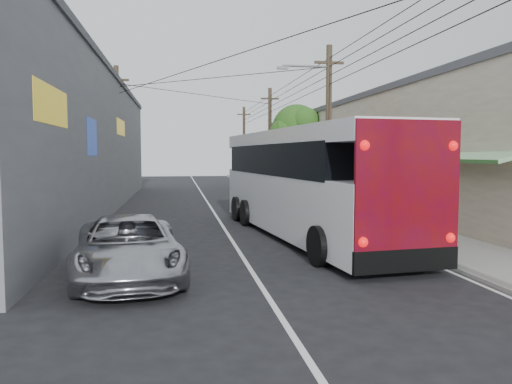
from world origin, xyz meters
TOP-DOWN VIEW (x-y plane):
  - ground at (0.00, 0.00)m, footprint 120.00×120.00m
  - sidewalk at (6.50, 20.00)m, footprint 3.00×80.00m
  - building_right at (10.99, 22.00)m, footprint 7.09×40.00m
  - building_left at (-8.50, 18.00)m, footprint 7.20×36.00m
  - utility_poles at (3.13, 20.33)m, footprint 11.80×45.28m
  - street_tree at (6.87, 26.02)m, footprint 4.40×4.00m
  - coach_bus at (2.67, 7.61)m, footprint 4.18×13.34m
  - jeepney at (-2.99, 2.36)m, footprint 3.03×5.51m
  - parked_suv at (3.80, 13.92)m, footprint 2.31×5.65m
  - parked_car_mid at (3.80, 24.71)m, footprint 2.11×4.47m
  - parked_car_far at (4.28, 33.82)m, footprint 2.17×4.91m
  - pedestrian_near at (7.60, 10.94)m, footprint 0.71×0.53m
  - pedestrian_far at (5.71, 15.60)m, footprint 0.83×0.69m

SIDE VIEW (x-z plane):
  - ground at x=0.00m, z-range 0.00..0.00m
  - sidewalk at x=6.50m, z-range 0.00..0.12m
  - jeepney at x=-2.99m, z-range 0.00..1.46m
  - parked_car_mid at x=3.80m, z-range 0.00..1.48m
  - parked_car_far at x=4.28m, z-range 0.00..1.57m
  - parked_suv at x=3.80m, z-range 0.00..1.64m
  - pedestrian_far at x=5.71m, z-range 0.12..1.67m
  - pedestrian_near at x=7.60m, z-range 0.12..1.88m
  - coach_bus at x=2.67m, z-range 0.07..3.85m
  - building_right at x=10.99m, z-range 0.03..6.28m
  - building_left at x=-8.50m, z-range 0.03..7.28m
  - utility_poles at x=3.13m, z-range 0.13..8.13m
  - street_tree at x=6.87m, z-range 1.37..7.97m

